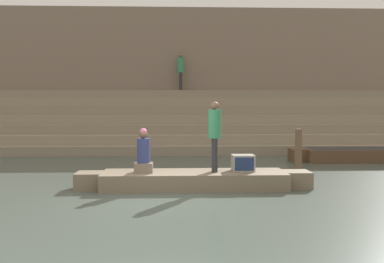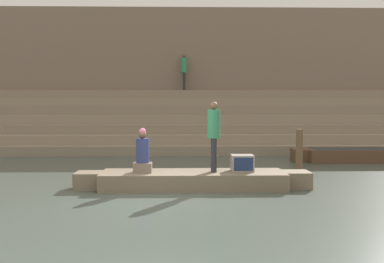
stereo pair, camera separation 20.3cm
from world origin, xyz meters
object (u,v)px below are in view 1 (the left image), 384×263
Objects in this scene: moored_boat_shore at (355,154)px; mooring_post at (298,152)px; person_rowing at (143,155)px; person_on_steps at (181,69)px; person_standing at (215,131)px; tv_set at (243,163)px; rowboat_main at (194,179)px.

mooring_post is (-2.91, -3.10, 0.42)m from moored_boat_shore.
person_on_steps reaches higher than person_rowing.
person_on_steps is (1.05, 11.26, 2.91)m from person_rowing.
person_on_steps reaches higher than person_standing.
person_rowing is 4.71m from mooring_post.
person_rowing reaches higher than moored_boat_shore.
tv_set is (2.41, 0.19, -0.24)m from person_rowing.
person_standing reaches higher than person_rowing.
person_on_steps is (-0.65, 11.18, 2.36)m from person_standing.
tv_set is 0.30× the size of person_on_steps.
person_on_steps is at bearing 90.29° from tv_set.
person_rowing is (-1.20, -0.12, 0.62)m from rowboat_main.
person_on_steps reaches higher than rowboat_main.
person_on_steps is (-3.22, 9.29, 3.08)m from mooring_post.
person_rowing is (-1.70, -0.08, -0.55)m from person_standing.
rowboat_main is 10.54× the size of tv_set.
person_on_steps is at bearing 109.10° from mooring_post.
rowboat_main is 3.61m from mooring_post.
tv_set is 2.58m from mooring_post.
person_on_steps is (-0.15, 11.15, 3.53)m from rowboat_main.
person_standing is (0.50, -0.03, 1.17)m from rowboat_main.
tv_set is 0.40× the size of mooring_post.
mooring_post is (1.86, 1.78, 0.06)m from tv_set.
person_standing is 0.36× the size of moored_boat_shore.
moored_boat_shore reaches higher than rowboat_main.
rowboat_main is 3.34× the size of person_standing.
mooring_post is at bearing -79.27° from person_on_steps.
person_standing is 0.95× the size of person_on_steps.
moored_boat_shore is at bearing 41.14° from person_standing.
tv_set is at bearing 2.20° from person_rowing.
person_on_steps is at bearing 82.39° from person_rowing.
person_on_steps is at bearing 139.80° from moored_boat_shore.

